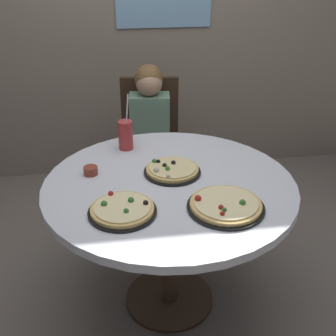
{
  "coord_description": "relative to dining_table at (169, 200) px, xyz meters",
  "views": [
    {
      "loc": [
        -0.26,
        -1.75,
        1.76
      ],
      "look_at": [
        0.0,
        0.05,
        0.8
      ],
      "focal_mm": 45.88,
      "sensor_mm": 36.0,
      "label": 1
    }
  ],
  "objects": [
    {
      "name": "dining_table",
      "position": [
        0.0,
        0.0,
        0.0
      ],
      "size": [
        1.2,
        1.2,
        0.75
      ],
      "color": "silver",
      "rests_on": "ground_plane"
    },
    {
      "name": "pizza_veggie",
      "position": [
        0.03,
        0.09,
        0.12
      ],
      "size": [
        0.28,
        0.28,
        0.05
      ],
      "color": "black",
      "rests_on": "dining_table"
    },
    {
      "name": "pizza_pepperoni",
      "position": [
        -0.23,
        -0.23,
        0.11
      ],
      "size": [
        0.29,
        0.29,
        0.05
      ],
      "color": "black",
      "rests_on": "dining_table"
    },
    {
      "name": "sauce_bowl",
      "position": [
        -0.37,
        0.13,
        0.12
      ],
      "size": [
        0.07,
        0.07,
        0.04
      ],
      "primitive_type": "cylinder",
      "color": "brown",
      "rests_on": "dining_table"
    },
    {
      "name": "soda_cup",
      "position": [
        -0.18,
        0.41,
        0.18
      ],
      "size": [
        0.08,
        0.08,
        0.31
      ],
      "color": "#B73333",
      "rests_on": "dining_table"
    },
    {
      "name": "ground_plane",
      "position": [
        0.0,
        0.0,
        -0.65
      ],
      "size": [
        8.0,
        8.0,
        0.0
      ],
      "primitive_type": "plane",
      "color": "slate"
    },
    {
      "name": "diner_child",
      "position": [
        -0.01,
        0.82,
        -0.17
      ],
      "size": [
        0.29,
        0.42,
        1.08
      ],
      "color": "#3F4766",
      "rests_on": "ground_plane"
    },
    {
      "name": "chair_wooden",
      "position": [
        0.01,
        1.0,
        -0.12
      ],
      "size": [
        0.44,
        0.44,
        0.95
      ],
      "color": "#382619",
      "rests_on": "ground_plane"
    },
    {
      "name": "pizza_cheese",
      "position": [
        0.2,
        -0.26,
        0.11
      ],
      "size": [
        0.33,
        0.33,
        0.05
      ],
      "color": "black",
      "rests_on": "dining_table"
    }
  ]
}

